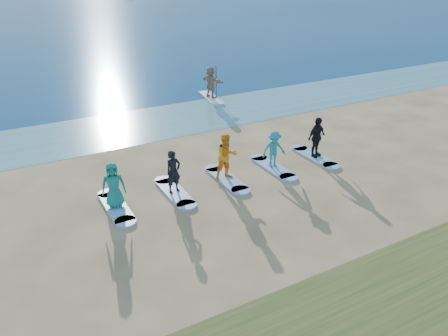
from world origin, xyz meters
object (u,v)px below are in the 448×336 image
surfboard_2 (227,179)px  student_3 (274,149)px  paddleboard (211,98)px  student_2 (227,157)px  paddleboarder (211,82)px  student_0 (113,185)px  student_1 (173,172)px  surfboard_4 (315,157)px  surfboard_1 (175,192)px  student_4 (317,137)px  surfboard_3 (273,167)px  surfboard_0 (116,207)px

surfboard_2 → student_3: size_ratio=1.46×
paddleboard → student_2: (-4.45, -9.84, 0.93)m
paddleboarder → student_0: bearing=120.4°
student_1 → surfboard_4: (6.46, 0.00, -0.83)m
student_3 → paddleboarder: bearing=87.9°
student_1 → student_3: size_ratio=1.05×
student_0 → surfboard_1: bearing=14.4°
student_2 → paddleboarder: bearing=68.3°
surfboard_2 → student_4: 4.40m
paddleboarder → student_4: paddleboarder is taller
surfboard_3 → paddleboard: bearing=76.9°
student_1 → student_4: (6.46, 0.00, 0.07)m
surfboard_1 → surfboard_2: same height
paddleboard → paddleboarder: bearing=0.0°
surfboard_0 → surfboard_3: same height
paddleboard → surfboard_3: size_ratio=1.36×
paddleboard → surfboard_2: 10.80m
paddleboarder → surfboard_1: paddleboarder is taller
paddleboarder → student_3: paddleboarder is taller
student_4 → surfboard_4: bearing=0.0°
surfboard_4 → surfboard_0: bearing=180.0°
student_3 → student_4: (2.15, 0.00, 0.11)m
surfboard_2 → surfboard_3: size_ratio=1.00×
student_4 → paddleboarder: bearing=77.3°
paddleboarder → paddleboard: bearing=-0.0°
surfboard_1 → student_3: 4.38m
surfboard_2 → surfboard_1: bearing=180.0°
student_0 → student_3: size_ratio=1.07×
student_1 → surfboard_2: 2.31m
paddleboarder → student_0: paddleboarder is taller
surfboard_0 → surfboard_1: bearing=0.0°
surfboard_1 → student_3: (4.30, 0.00, 0.80)m
student_1 → student_4: 6.46m
student_0 → surfboard_3: 6.51m
paddleboarder → student_4: size_ratio=1.07×
student_2 → surfboard_4: (4.30, 0.00, -0.94)m
paddleboarder → surfboard_3: bearing=148.9°
surfboard_2 → student_4: size_ratio=1.28×
surfboard_0 → surfboard_2: 4.30m
student_2 → surfboard_3: size_ratio=0.81×
student_1 → surfboard_3: bearing=-11.1°
surfboard_0 → student_4: student_4 is taller
student_1 → student_4: student_4 is taller
surfboard_0 → student_4: (8.61, 0.00, 0.90)m
surfboard_1 → surfboard_2: (2.15, 0.00, 0.00)m
student_2 → surfboard_4: size_ratio=0.81×
surfboard_1 → student_2: 2.35m
surfboard_0 → surfboard_1: size_ratio=1.00×
student_3 → surfboard_4: 2.29m
student_3 → student_0: bearing=-169.0°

